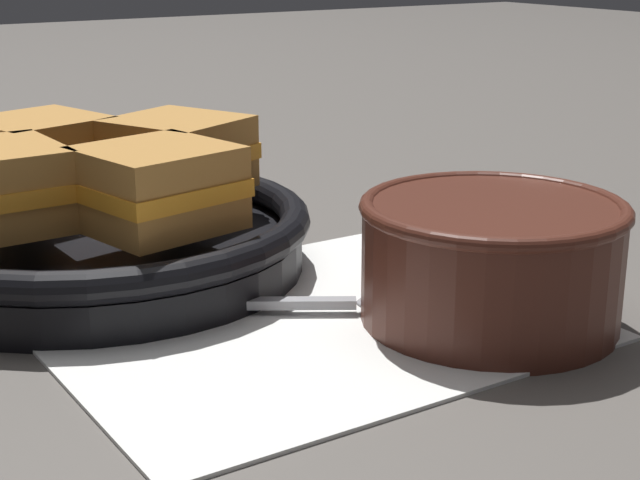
# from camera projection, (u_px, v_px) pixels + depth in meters

# --- Properties ---
(ground_plane) EXTENTS (4.00, 4.00, 0.00)m
(ground_plane) POSITION_uv_depth(u_px,v_px,m) (309.00, 327.00, 0.52)
(ground_plane) COLOR #56514C
(napkin) EXTENTS (0.27, 0.23, 0.00)m
(napkin) POSITION_uv_depth(u_px,v_px,m) (304.00, 320.00, 0.52)
(napkin) COLOR white
(napkin) RESTS_ON ground_plane
(soup_bowl) EXTENTS (0.14, 0.14, 0.07)m
(soup_bowl) POSITION_uv_depth(u_px,v_px,m) (492.00, 254.00, 0.51)
(soup_bowl) COLOR #4C2319
(soup_bowl) RESTS_ON ground_plane
(spoon) EXTENTS (0.15, 0.10, 0.01)m
(spoon) POSITION_uv_depth(u_px,v_px,m) (363.00, 303.00, 0.53)
(spoon) COLOR #9E9EA3
(spoon) RESTS_ON napkin
(skillet) EXTENTS (0.26, 0.26, 0.04)m
(skillet) POSITION_uv_depth(u_px,v_px,m) (98.00, 239.00, 0.59)
(skillet) COLOR black
(skillet) RESTS_ON ground_plane
(sandwich_near_left) EXTENTS (0.10, 0.10, 0.05)m
(sandwich_near_left) POSITION_uv_depth(u_px,v_px,m) (180.00, 153.00, 0.62)
(sandwich_near_left) COLOR #B27A38
(sandwich_near_left) RESTS_ON skillet
(sandwich_near_right) EXTENTS (0.09, 0.09, 0.05)m
(sandwich_near_right) POSITION_uv_depth(u_px,v_px,m) (39.00, 153.00, 0.62)
(sandwich_near_right) COLOR #B27A38
(sandwich_near_right) RESTS_ON skillet
(sandwich_far_right) EXTENTS (0.09, 0.09, 0.05)m
(sandwich_far_right) POSITION_uv_depth(u_px,v_px,m) (157.00, 188.00, 0.54)
(sandwich_far_right) COLOR #B27A38
(sandwich_far_right) RESTS_ON skillet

